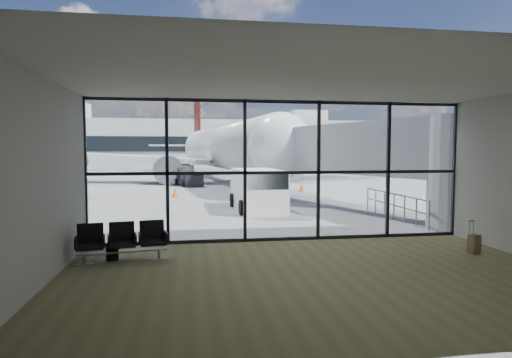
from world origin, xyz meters
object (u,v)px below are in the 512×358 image
object	(u,v)px
backpack	(112,253)
belt_loader	(189,178)
suitcase	(474,244)
airliner	(222,148)
mobile_stairs	(68,189)
seating_row	(122,240)
service_van	(258,190)

from	to	relation	value
backpack	belt_loader	distance (m)	24.50
suitcase	belt_loader	world-z (taller)	belt_loader
airliner	mobile_stairs	distance (m)	17.96
seating_row	mobile_stairs	xyz separation A→B (m)	(-5.71, 16.30, -0.03)
backpack	airliner	distance (m)	31.09
seating_row	mobile_stairs	distance (m)	17.27
seating_row	belt_loader	distance (m)	24.52
mobile_stairs	service_van	bearing A→B (deg)	-28.83
airliner	belt_loader	distance (m)	7.34
belt_loader	mobile_stairs	world-z (taller)	mobile_stairs
seating_row	backpack	distance (m)	0.45
airliner	belt_loader	xyz separation A→B (m)	(-3.25, -6.09, -2.48)
seating_row	backpack	xyz separation A→B (m)	(-0.26, 0.04, -0.36)
backpack	service_van	distance (m)	10.33
service_van	belt_loader	bearing A→B (deg)	99.66
service_van	belt_loader	world-z (taller)	service_van
suitcase	airliner	xyz separation A→B (m)	(-4.77, 31.26, 2.86)
backpack	mobile_stairs	distance (m)	17.16
backpack	belt_loader	xyz separation A→B (m)	(1.92, 24.42, 0.46)
seating_row	airliner	distance (m)	31.05
seating_row	mobile_stairs	bearing A→B (deg)	99.36
suitcase	mobile_stairs	size ratio (longest dim) A/B	0.28
suitcase	airliner	size ratio (longest dim) A/B	0.02
seating_row	suitcase	size ratio (longest dim) A/B	2.46
seating_row	service_van	xyz separation A→B (m)	(5.02, 8.88, 0.46)
backpack	suitcase	world-z (taller)	suitcase
seating_row	belt_loader	size ratio (longest dim) A/B	0.51
service_van	mobile_stairs	xyz separation A→B (m)	(-10.73, 7.43, -0.49)
airliner	belt_loader	size ratio (longest dim) A/B	8.89
backpack	mobile_stairs	xyz separation A→B (m)	(-5.45, 16.26, 0.33)
airliner	seating_row	bearing A→B (deg)	-106.11
mobile_stairs	seating_row	bearing A→B (deg)	-64.84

